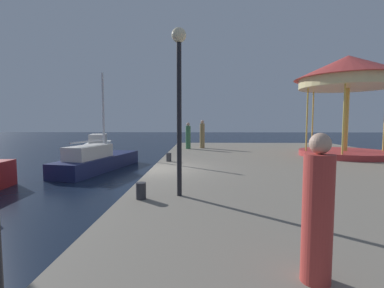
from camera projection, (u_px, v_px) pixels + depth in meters
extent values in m
plane|color=black|center=(152.00, 188.00, 11.07)|extent=(120.00, 120.00, 0.00)
cube|color=gray|center=(319.00, 179.00, 10.85)|extent=(13.36, 27.14, 0.80)
cube|color=white|center=(98.00, 149.00, 21.60)|extent=(2.98, 5.92, 1.03)
cube|color=beige|center=(98.00, 138.00, 21.76)|extent=(1.72, 2.71, 0.66)
cube|color=#4C6070|center=(100.00, 136.00, 22.97)|extent=(0.98, 0.34, 0.30)
cube|color=#19214C|center=(100.00, 163.00, 15.20)|extent=(2.95, 6.64, 0.76)
cube|color=beige|center=(89.00, 152.00, 14.22)|extent=(1.72, 3.01, 0.68)
cylinder|color=silver|center=(103.00, 114.00, 15.48)|extent=(0.12, 0.12, 4.64)
cylinder|color=silver|center=(89.00, 141.00, 14.19)|extent=(0.68, 2.85, 0.08)
cylinder|color=#B23333|center=(344.00, 153.00, 14.88)|extent=(4.63, 4.63, 0.30)
cylinder|color=gold|center=(346.00, 120.00, 14.74)|extent=(0.28, 0.28, 3.35)
cylinder|color=#F2E099|center=(347.00, 84.00, 14.58)|extent=(4.89, 4.89, 0.50)
cone|color=#C63D38|center=(348.00, 67.00, 14.51)|extent=(5.43, 5.43, 1.22)
cylinder|color=gold|center=(347.00, 120.00, 16.49)|extent=(0.08, 0.08, 3.35)
cylinder|color=gold|center=(313.00, 120.00, 16.55)|extent=(0.08, 0.08, 3.35)
cylinder|color=gold|center=(307.00, 120.00, 14.79)|extent=(0.08, 0.08, 3.35)
cylinder|color=gold|center=(344.00, 119.00, 12.98)|extent=(0.08, 0.08, 3.35)
cylinder|color=black|center=(179.00, 121.00, 6.76)|extent=(0.12, 0.12, 3.77)
sphere|color=#F9E5B2|center=(179.00, 35.00, 6.60)|extent=(0.36, 0.36, 0.36)
cylinder|color=#2D2D33|center=(141.00, 191.00, 6.59)|extent=(0.24, 0.24, 0.40)
cylinder|color=#2D2D33|center=(169.00, 157.00, 12.87)|extent=(0.24, 0.24, 0.40)
cylinder|color=#387247|center=(188.00, 137.00, 18.96)|extent=(0.34, 0.34, 1.58)
sphere|color=tan|center=(188.00, 124.00, 18.88)|extent=(0.24, 0.24, 0.24)
cylinder|color=#937A4C|center=(202.00, 136.00, 19.43)|extent=(0.34, 0.34, 1.75)
sphere|color=tan|center=(202.00, 122.00, 19.35)|extent=(0.24, 0.24, 0.24)
cylinder|color=#B23833|center=(317.00, 219.00, 3.13)|extent=(0.34, 0.34, 1.49)
sphere|color=tan|center=(320.00, 143.00, 3.06)|extent=(0.24, 0.24, 0.24)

